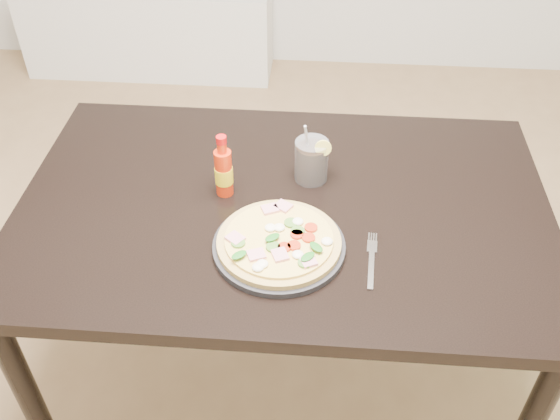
# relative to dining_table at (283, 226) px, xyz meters

# --- Properties ---
(floor) EXTENTS (4.50, 4.50, 0.00)m
(floor) POSITION_rel_dining_table_xyz_m (-0.13, -0.02, -0.67)
(floor) COLOR #9E7A51
(floor) RESTS_ON ground
(dining_table) EXTENTS (1.40, 0.90, 0.75)m
(dining_table) POSITION_rel_dining_table_xyz_m (0.00, 0.00, 0.00)
(dining_table) COLOR black
(dining_table) RESTS_ON ground
(plate) EXTENTS (0.32, 0.32, 0.02)m
(plate) POSITION_rel_dining_table_xyz_m (0.00, -0.17, 0.09)
(plate) COLOR black
(plate) RESTS_ON dining_table
(pizza) EXTENTS (0.30, 0.30, 0.03)m
(pizza) POSITION_rel_dining_table_xyz_m (0.00, -0.17, 0.11)
(pizza) COLOR tan
(pizza) RESTS_ON plate
(hot_sauce_bottle) EXTENTS (0.05, 0.05, 0.18)m
(hot_sauce_bottle) POSITION_rel_dining_table_xyz_m (-0.16, 0.03, 0.15)
(hot_sauce_bottle) COLOR red
(hot_sauce_bottle) RESTS_ON dining_table
(cola_cup) EXTENTS (0.10, 0.09, 0.18)m
(cola_cup) POSITION_rel_dining_table_xyz_m (0.07, 0.11, 0.14)
(cola_cup) COLOR black
(cola_cup) RESTS_ON dining_table
(fork) EXTENTS (0.03, 0.19, 0.00)m
(fork) POSITION_rel_dining_table_xyz_m (0.22, -0.19, 0.09)
(fork) COLOR silver
(fork) RESTS_ON dining_table
(media_console) EXTENTS (1.40, 0.34, 0.50)m
(media_console) POSITION_rel_dining_table_xyz_m (-0.93, 2.05, -0.42)
(media_console) COLOR white
(media_console) RESTS_ON ground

